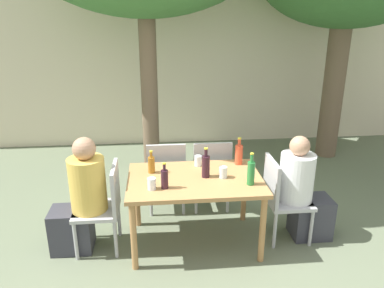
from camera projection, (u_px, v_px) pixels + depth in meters
The scene contains 17 objects.
ground_plane at pixel (195, 241), 3.95m from camera, with size 30.00×30.00×0.00m, color #667056.
cafe_building_wall at pixel (176, 65), 6.50m from camera, with size 10.00×0.08×2.80m.
dining_table_front at pixel (195, 186), 3.73m from camera, with size 1.33×0.88×0.73m.
patio_chair_0 at pixel (105, 203), 3.70m from camera, with size 0.44×0.44×0.89m.
patio_chair_1 at pixel (281, 195), 3.86m from camera, with size 0.44×0.44×0.89m.
patio_chair_2 at pixel (166, 173), 4.39m from camera, with size 0.44×0.44×0.89m.
patio_chair_3 at pixel (211, 171), 4.43m from camera, with size 0.44×0.44×0.89m.
person_seated_0 at pixel (81, 201), 3.66m from camera, with size 0.57×0.35×1.19m.
person_seated_1 at pixel (303, 193), 3.88m from camera, with size 0.58×0.35×1.14m.
wine_bottle_0 at pixel (165, 178), 3.45m from camera, with size 0.07×0.07×0.26m.
soda_bottle_1 at pixel (239, 154), 4.00m from camera, with size 0.08×0.08×0.30m.
amber_bottle_2 at pixel (151, 164), 3.79m from camera, with size 0.07×0.07×0.24m.
wine_bottle_3 at pixel (206, 166), 3.69m from camera, with size 0.08×0.08×0.31m.
green_bottle_4 at pixel (251, 172), 3.52m from camera, with size 0.07×0.07×0.32m.
drinking_glass_0 at pixel (223, 172), 3.69m from camera, with size 0.08×0.08×0.11m.
drinking_glass_1 at pixel (152, 184), 3.45m from camera, with size 0.08×0.08×0.11m.
drinking_glass_2 at pixel (198, 161), 3.97m from camera, with size 0.08×0.08×0.11m.
Camera 1 is at (-0.36, -3.35, 2.29)m, focal length 35.00 mm.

